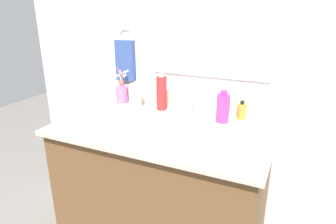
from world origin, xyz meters
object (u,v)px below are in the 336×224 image
bottle_lotion_white (136,96)px  bottle_soap_pink (223,108)px  cup_pink (122,93)px  bottle_spray_red (162,92)px  bottle_oil_amber (242,111)px  hand_towel (125,61)px  soap_bar (258,123)px  faucet (194,110)px

bottle_lotion_white → bottle_soap_pink: 0.46m
cup_pink → bottle_lotion_white: bearing=-25.2°
bottle_spray_red → bottle_oil_amber: bearing=4.2°
bottle_lotion_white → bottle_oil_amber: (0.53, 0.07, -0.03)m
bottle_spray_red → hand_towel: bearing=162.2°
bottle_lotion_white → bottle_spray_red: size_ratio=0.71×
hand_towel → soap_bar: size_ratio=3.44×
cup_pink → soap_bar: cup_pink is taller
faucet → cup_pink: bearing=175.5°
bottle_spray_red → bottle_soap_pink: size_ratio=1.40×
faucet → bottle_soap_pink: bottle_soap_pink is taller
bottle_soap_pink → bottle_oil_amber: (0.07, 0.07, -0.03)m
hand_towel → cup_pink: size_ratio=1.12×
faucet → soap_bar: size_ratio=2.50×
bottle_soap_pink → bottle_oil_amber: 0.11m
cup_pink → soap_bar: size_ratio=3.06×
bottle_lotion_white → cup_pink: (-0.12, 0.06, -0.01)m
faucet → bottle_spray_red: bottle_spray_red is taller
bottle_lotion_white → bottle_spray_red: (0.13, 0.04, 0.02)m
faucet → cup_pink: size_ratio=0.82×
bottle_lotion_white → soap_bar: bottle_lotion_white is taller
bottle_spray_red → bottle_oil_amber: bottle_spray_red is taller
faucet → bottle_oil_amber: (0.22, 0.05, 0.01)m
bottle_oil_amber → cup_pink: cup_pink is taller
bottle_soap_pink → cup_pink: size_ratio=0.76×
hand_towel → faucet: (0.45, -0.10, -0.19)m
bottle_oil_amber → soap_bar: bearing=-30.9°
bottle_oil_amber → cup_pink: bearing=-178.7°
cup_pink → faucet: bearing=-4.5°
bottle_lotion_white → bottle_oil_amber: bearing=7.9°
bottle_lotion_white → soap_bar: bearing=2.2°
hand_towel → cup_pink: bearing=-79.4°
bottle_oil_amber → hand_towel: bearing=175.3°
hand_towel → bottle_soap_pink: size_ratio=1.48×
hand_towel → bottle_lotion_white: (0.14, -0.13, -0.15)m
hand_towel → bottle_spray_red: (0.26, -0.08, -0.13)m
faucet → bottle_lotion_white: (-0.31, -0.02, 0.04)m
bottle_lotion_white → cup_pink: size_ratio=0.76×
hand_towel → soap_bar: hand_towel is taller
bottle_spray_red → bottle_oil_amber: size_ratio=2.33×
hand_towel → bottle_spray_red: bearing=-17.8°
bottle_oil_amber → cup_pink: (-0.65, -0.02, 0.02)m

